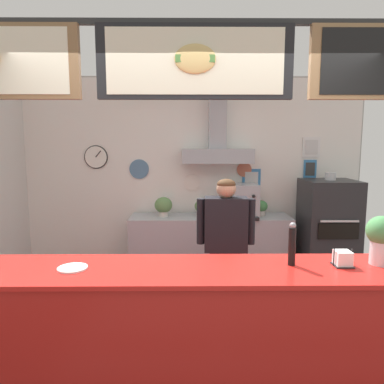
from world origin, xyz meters
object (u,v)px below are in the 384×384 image
pizza_oven (328,233)px  basil_vase (381,238)px  shop_worker (225,248)px  pepper_grinder (292,244)px  potted_oregano (202,207)px  potted_basil (261,207)px  potted_thyme (163,206)px  condiment_plate (73,268)px  napkin_holder (343,259)px  espresso_machine (241,201)px

pizza_oven → basil_vase: (-0.55, -2.27, 0.55)m
shop_worker → pepper_grinder: bearing=106.9°
potted_oregano → potted_basil: 0.83m
potted_thyme → condiment_plate: (-0.41, -2.55, 0.04)m
pepper_grinder → potted_basil: bearing=83.1°
pizza_oven → napkin_holder: size_ratio=11.90×
potted_thyme → napkin_holder: bearing=-61.2°
pepper_grinder → pizza_oven: bearing=63.2°
shop_worker → pepper_grinder: shop_worker is taller
shop_worker → condiment_plate: bearing=50.8°
pizza_oven → napkin_holder: bearing=-109.5°
basil_vase → condiment_plate: 2.07m
potted_basil → shop_worker: bearing=-115.6°
pizza_oven → basil_vase: bearing=-103.5°
basil_vase → napkin_holder: (-0.27, -0.03, -0.13)m
condiment_plate → potted_oregano: bearing=69.7°
espresso_machine → napkin_holder: bearing=-82.6°
basil_vase → pepper_grinder: basil_vase is taller
pizza_oven → condiment_plate: pizza_oven is taller
potted_thyme → basil_vase: 2.98m
potted_oregano → pizza_oven: bearing=-6.8°
shop_worker → napkin_holder: shop_worker is taller
potted_thyme → basil_vase: size_ratio=0.80×
pizza_oven → pepper_grinder: bearing=-116.8°
pizza_oven → napkin_holder: (-0.81, -2.30, 0.41)m
espresso_machine → potted_basil: 0.31m
basil_vase → condiment_plate: basil_vase is taller
basil_vase → potted_basil: bearing=96.8°
pizza_oven → potted_oregano: 1.71m
pizza_oven → potted_basil: pizza_oven is taller
shop_worker → basil_vase: size_ratio=4.64×
espresso_machine → basil_vase: size_ratio=1.45×
potted_basil → basil_vase: 2.54m
basil_vase → condiment_plate: size_ratio=1.72×
pizza_oven → potted_basil: 0.93m
espresso_machine → napkin_holder: (0.32, -2.49, 0.01)m
potted_oregano → pepper_grinder: bearing=-78.2°
shop_worker → napkin_holder: bearing=120.1°
potted_oregano → shop_worker: bearing=-81.0°
condiment_plate → pepper_grinder: (1.46, 0.06, 0.14)m
espresso_machine → shop_worker: bearing=-104.9°
potted_thyme → potted_basil: (1.35, 0.04, -0.03)m
espresso_machine → basil_vase: basil_vase is taller
shop_worker → basil_vase: (0.92, -1.21, 0.43)m
pizza_oven → potted_basil: size_ratio=7.10×
shop_worker → potted_oregano: shop_worker is taller
potted_oregano → condiment_plate: 2.71m
condiment_plate → espresso_machine: bearing=59.9°
pizza_oven → potted_thyme: pizza_oven is taller
shop_worker → potted_thyme: bearing=-57.9°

